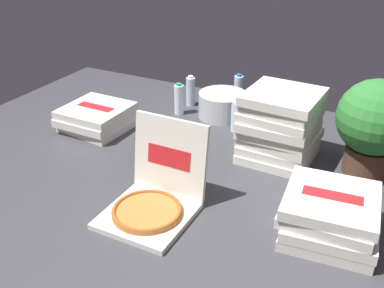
{
  "coord_description": "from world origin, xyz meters",
  "views": [
    {
      "loc": [
        0.98,
        -1.77,
        1.26
      ],
      "look_at": [
        0.01,
        0.1,
        0.14
      ],
      "focal_mm": 41.93,
      "sensor_mm": 36.0,
      "label": 1
    }
  ],
  "objects": [
    {
      "name": "water_bottle_0",
      "position": [
        -0.1,
        1.05,
        0.1
      ],
      "size": [
        0.06,
        0.06,
        0.22
      ],
      "color": "silver",
      "rests_on": "ground_plane"
    },
    {
      "name": "pizza_stack_left_near",
      "position": [
        0.8,
        -0.14,
        0.1
      ],
      "size": [
        0.43,
        0.42,
        0.2
      ],
      "color": "silver",
      "rests_on": "ground_plane"
    },
    {
      "name": "water_bottle_3",
      "position": [
        -0.39,
        0.69,
        0.1
      ],
      "size": [
        0.06,
        0.06,
        0.22
      ],
      "color": "white",
      "rests_on": "ground_plane"
    },
    {
      "name": "ground_plane",
      "position": [
        0.0,
        0.0,
        -0.01
      ],
      "size": [
        3.2,
        2.4,
        0.02
      ],
      "primitive_type": "cube",
      "color": "#38383D"
    },
    {
      "name": "potted_plant",
      "position": [
        0.86,
        0.47,
        0.29
      ],
      "size": [
        0.39,
        0.39,
        0.52
      ],
      "color": "#513323",
      "rests_on": "ground_plane"
    },
    {
      "name": "water_bottle_2",
      "position": [
        0.14,
        0.7,
        0.1
      ],
      "size": [
        0.06,
        0.06,
        0.22
      ],
      "color": "white",
      "rests_on": "ground_plane"
    },
    {
      "name": "pizza_stack_center_near",
      "position": [
        -0.75,
        0.25,
        0.07
      ],
      "size": [
        0.41,
        0.42,
        0.15
      ],
      "color": "silver",
      "rests_on": "ground_plane"
    },
    {
      "name": "open_pizza_box",
      "position": [
        0.04,
        -0.34,
        0.08
      ],
      "size": [
        0.38,
        0.45,
        0.4
      ],
      "color": "silver",
      "rests_on": "ground_plane"
    },
    {
      "name": "water_bottle_4",
      "position": [
        0.05,
        0.62,
        0.1
      ],
      "size": [
        0.06,
        0.06,
        0.22
      ],
      "color": "silver",
      "rests_on": "ground_plane"
    },
    {
      "name": "pizza_stack_right_near",
      "position": [
        0.39,
        0.42,
        0.2
      ],
      "size": [
        0.42,
        0.42,
        0.39
      ],
      "color": "silver",
      "rests_on": "ground_plane"
    },
    {
      "name": "water_bottle_1",
      "position": [
        -0.39,
        0.86,
        0.1
      ],
      "size": [
        0.06,
        0.06,
        0.22
      ],
      "color": "silver",
      "rests_on": "ground_plane"
    },
    {
      "name": "ice_bucket",
      "position": [
        -0.11,
        0.79,
        0.08
      ],
      "size": [
        0.32,
        0.32,
        0.17
      ],
      "primitive_type": "cylinder",
      "color": "#B7BABF",
      "rests_on": "ground_plane"
    }
  ]
}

